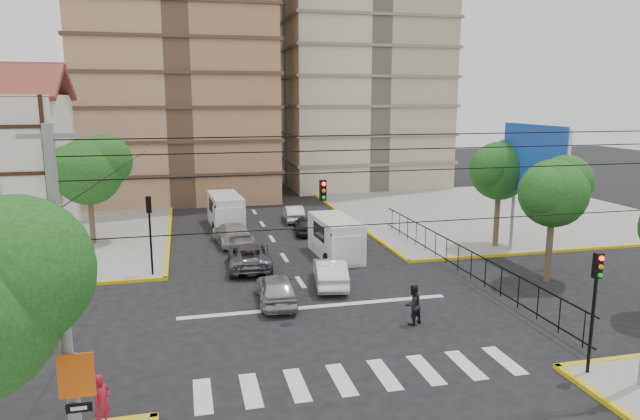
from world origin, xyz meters
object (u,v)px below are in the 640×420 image
object	(u,v)px
car_silver_front_left	(276,289)
pedestrian_sw_corner	(102,402)
traffic_light_nw	(150,222)
van_right_lane	(337,239)
traffic_light_se	(595,293)
pedestrian_crosswalk	(413,305)
van_left_lane	(226,212)
car_white_front_right	(330,272)
district_sign	(77,386)

from	to	relation	value
car_silver_front_left	pedestrian_sw_corner	size ratio (longest dim) A/B	2.53
traffic_light_nw	van_right_lane	bearing A→B (deg)	7.36
traffic_light_se	pedestrian_crosswalk	distance (m)	7.60
van_left_lane	car_white_front_right	distance (m)	16.08
car_silver_front_left	traffic_light_se	bearing A→B (deg)	136.46
van_right_lane	car_silver_front_left	distance (m)	8.67
traffic_light_se	van_right_lane	bearing A→B (deg)	105.24
van_left_lane	district_sign	bearing A→B (deg)	-106.18
traffic_light_se	car_silver_front_left	world-z (taller)	traffic_light_se
car_silver_front_left	pedestrian_sw_corner	bearing A→B (deg)	57.49
traffic_light_nw	van_left_lane	distance (m)	12.95
van_left_lane	pedestrian_sw_corner	world-z (taller)	van_left_lane
traffic_light_nw	car_white_front_right	xyz separation A→B (m)	(9.21, -3.70, -2.37)
district_sign	car_silver_front_left	world-z (taller)	district_sign
van_right_lane	pedestrian_sw_corner	distance (m)	20.39
pedestrian_sw_corner	pedestrian_crosswalk	xyz separation A→B (m)	(12.11, 5.64, -0.11)
traffic_light_se	car_white_front_right	xyz separation A→B (m)	(-6.39, 11.90, -2.37)
traffic_light_nw	pedestrian_sw_corner	bearing A→B (deg)	-92.68
car_white_front_right	pedestrian_sw_corner	distance (m)	15.27
traffic_light_nw	pedestrian_crosswalk	bearing A→B (deg)	-40.30
traffic_light_se	van_right_lane	size ratio (longest dim) A/B	0.80
van_left_lane	pedestrian_crosswalk	bearing A→B (deg)	-77.82
traffic_light_se	traffic_light_nw	size ratio (longest dim) A/B	1.00
district_sign	pedestrian_crosswalk	world-z (taller)	district_sign
van_left_lane	van_right_lane	bearing A→B (deg)	-64.48
van_right_lane	car_silver_front_left	world-z (taller)	van_right_lane
traffic_light_se	pedestrian_sw_corner	distance (m)	16.45
van_right_lane	car_white_front_right	distance (m)	5.43
car_silver_front_left	pedestrian_crosswalk	xyz separation A→B (m)	(5.39, -3.99, 0.16)
traffic_light_se	pedestrian_crosswalk	xyz separation A→B (m)	(-4.21, 5.94, -2.21)
car_silver_front_left	pedestrian_crosswalk	world-z (taller)	pedestrian_crosswalk
pedestrian_sw_corner	traffic_light_nw	bearing A→B (deg)	36.11
traffic_light_nw	pedestrian_crosswalk	distance (m)	15.10
car_white_front_right	district_sign	bearing A→B (deg)	61.84
van_left_lane	car_silver_front_left	bearing A→B (deg)	-91.08
district_sign	pedestrian_sw_corner	distance (m)	2.28
car_silver_front_left	pedestrian_sw_corner	world-z (taller)	pedestrian_sw_corner
traffic_light_nw	car_silver_front_left	size ratio (longest dim) A/B	1.01
traffic_light_se	van_right_lane	world-z (taller)	traffic_light_se
van_right_lane	pedestrian_crosswalk	xyz separation A→B (m)	(0.43, -11.08, -0.29)
traffic_light_se	car_white_front_right	world-z (taller)	traffic_light_se
van_right_lane	pedestrian_crosswalk	size ratio (longest dim) A/B	3.06
traffic_light_nw	pedestrian_sw_corner	size ratio (longest dim) A/B	2.57
van_right_lane	traffic_light_se	bearing A→B (deg)	-77.59
district_sign	van_right_lane	world-z (taller)	district_sign
van_right_lane	traffic_light_nw	bearing A→B (deg)	-175.47
van_right_lane	van_left_lane	world-z (taller)	van_left_lane
car_white_front_right	pedestrian_sw_corner	xyz separation A→B (m)	(-9.92, -11.60, 0.26)
traffic_light_se	car_white_front_right	distance (m)	13.72
van_right_lane	car_white_front_right	bearing A→B (deg)	-111.80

